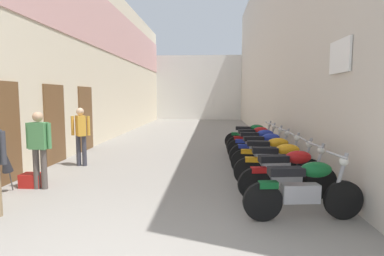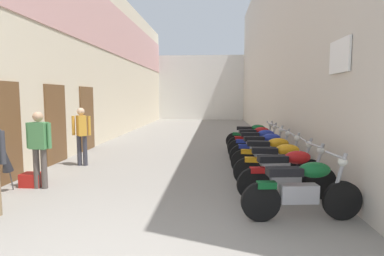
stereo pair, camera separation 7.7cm
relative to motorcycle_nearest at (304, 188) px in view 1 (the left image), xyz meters
The scene contains 16 objects.
ground_plane 7.84m from the motorcycle_nearest, 108.09° to the left, with size 38.42×38.42×0.00m, color gray.
building_left 11.49m from the motorcycle_nearest, 122.57° to the left, with size 0.45×22.42×6.69m.
building_right 10.12m from the motorcycle_nearest, 83.11° to the left, with size 0.45×22.42×7.97m.
building_far_end 21.88m from the motorcycle_nearest, 96.40° to the left, with size 9.74×2.00×5.09m, color silver.
motorcycle_nearest is the anchor object (origin of this frame).
motorcycle_second 0.98m from the motorcycle_nearest, 90.00° to the left, with size 1.84×0.58×1.04m.
motorcycle_third 1.81m from the motorcycle_nearest, 90.00° to the left, with size 1.85×0.58×1.04m.
motorcycle_fourth 2.77m from the motorcycle_nearest, 90.00° to the left, with size 1.85×0.58×1.04m.
motorcycle_fifth 3.65m from the motorcycle_nearest, 90.00° to the left, with size 1.85×0.58×1.04m.
motorcycle_sixth 4.57m from the motorcycle_nearest, 90.00° to the left, with size 1.85×0.58×1.04m.
motorcycle_seventh 5.39m from the motorcycle_nearest, 90.00° to the left, with size 1.84×0.58×1.04m.
motorcycle_eighth 6.31m from the motorcycle_nearest, 90.00° to the left, with size 1.84×0.58×1.04m.
pedestrian_mid_alley 5.07m from the motorcycle_nearest, 164.47° to the left, with size 0.52×0.22×1.57m.
pedestrian_further_down 6.05m from the motorcycle_nearest, 144.45° to the left, with size 0.52×0.39×1.57m.
plastic_crate 5.34m from the motorcycle_nearest, 163.93° to the left, with size 0.44×0.32×0.28m, color red.
umbrella_leaning 5.48m from the motorcycle_nearest, 169.13° to the left, with size 0.20×0.35×0.97m.
Camera 1 is at (1.02, -3.01, 1.88)m, focal length 29.77 mm.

